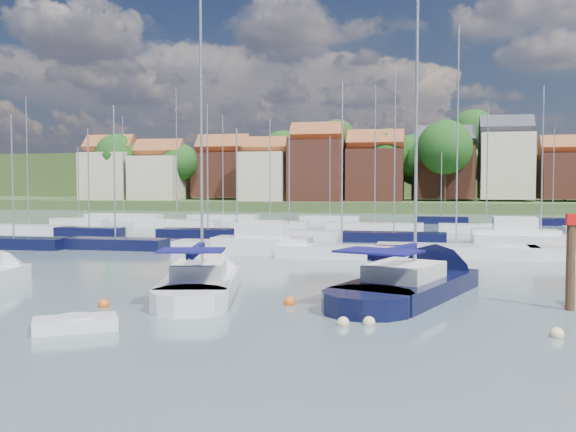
# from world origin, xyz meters

# --- Properties ---
(ground) EXTENTS (260.00, 260.00, 0.00)m
(ground) POSITION_xyz_m (0.00, 40.00, 0.00)
(ground) COLOR #4D6169
(ground) RESTS_ON ground
(sailboat_centre) EXTENTS (5.65, 12.18, 16.00)m
(sailboat_centre) POSITION_xyz_m (-4.08, 4.47, 0.35)
(sailboat_centre) COLOR silver
(sailboat_centre) RESTS_ON ground
(sailboat_navy) EXTENTS (8.22, 14.39, 19.23)m
(sailboat_navy) POSITION_xyz_m (6.26, 6.63, 0.34)
(sailboat_navy) COLOR black
(sailboat_navy) RESTS_ON ground
(tender) EXTENTS (3.06, 2.57, 0.60)m
(tender) POSITION_xyz_m (-5.55, -4.59, 0.23)
(tender) COLOR silver
(tender) RESTS_ON ground
(timber_piling) EXTENTS (0.40, 0.40, 6.13)m
(timber_piling) POSITION_xyz_m (11.96, 2.88, 0.89)
(timber_piling) COLOR #4C331E
(timber_piling) RESTS_ON ground
(buoy_c) EXTENTS (0.47, 0.47, 0.47)m
(buoy_c) POSITION_xyz_m (-6.67, -0.54, 0.00)
(buoy_c) COLOR #D85914
(buoy_c) RESTS_ON ground
(buoy_d) EXTENTS (0.44, 0.44, 0.44)m
(buoy_d) POSITION_xyz_m (4.32, -1.56, 0.00)
(buoy_d) COLOR beige
(buoy_d) RESTS_ON ground
(buoy_e) EXTENTS (0.46, 0.46, 0.46)m
(buoy_e) POSITION_xyz_m (5.84, 6.56, 0.00)
(buoy_e) COLOR #D85914
(buoy_e) RESTS_ON ground
(buoy_f) EXTENTS (0.47, 0.47, 0.47)m
(buoy_f) POSITION_xyz_m (10.58, -2.03, 0.00)
(buoy_f) COLOR beige
(buoy_f) RESTS_ON ground
(buoy_g) EXTENTS (0.50, 0.50, 0.50)m
(buoy_g) POSITION_xyz_m (0.71, 1.58, 0.00)
(buoy_g) COLOR #D85914
(buoy_g) RESTS_ON ground
(buoy_h) EXTENTS (0.45, 0.45, 0.45)m
(buoy_h) POSITION_xyz_m (3.42, -1.85, 0.00)
(buoy_h) COLOR beige
(buoy_h) RESTS_ON ground
(marina_field) EXTENTS (79.62, 41.41, 15.93)m
(marina_field) POSITION_xyz_m (1.91, 35.15, 0.43)
(marina_field) COLOR silver
(marina_field) RESTS_ON ground
(far_shore_town) EXTENTS (212.46, 90.00, 22.27)m
(far_shore_town) POSITION_xyz_m (2.23, 132.67, 4.61)
(far_shore_town) COLOR #3F562B
(far_shore_town) RESTS_ON ground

